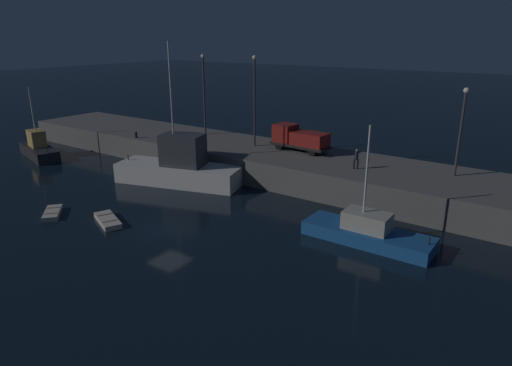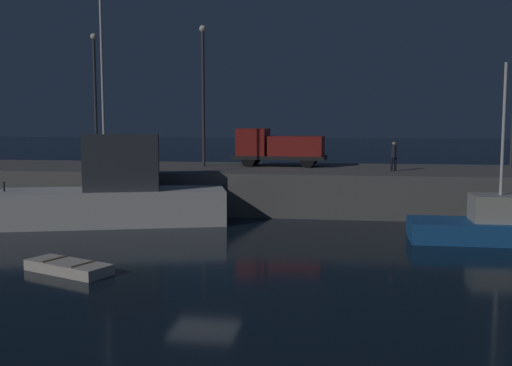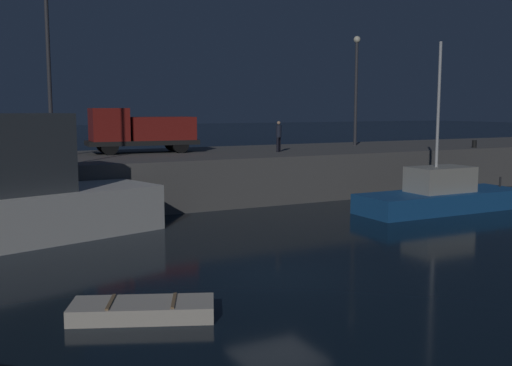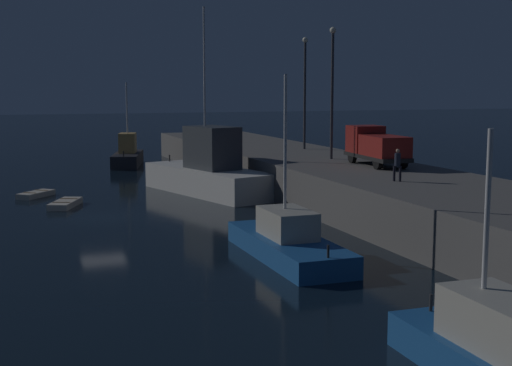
% 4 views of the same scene
% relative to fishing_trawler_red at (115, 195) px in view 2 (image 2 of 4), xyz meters
% --- Properties ---
extents(ground_plane, '(320.00, 320.00, 0.00)m').
position_rel_fishing_trawler_red_xyz_m(ground_plane, '(6.74, -8.27, -1.53)').
color(ground_plane, black).
extents(pier_quay, '(70.35, 9.18, 2.45)m').
position_rel_fishing_trawler_red_xyz_m(pier_quay, '(6.74, 7.44, -0.30)').
color(pier_quay, '#5B5956').
rests_on(pier_quay, ground).
extents(fishing_trawler_red, '(12.28, 6.77, 12.81)m').
position_rel_fishing_trawler_red_xyz_m(fishing_trawler_red, '(0.00, 0.00, 0.00)').
color(fishing_trawler_red, silver).
rests_on(fishing_trawler_red, ground).
extents(fishing_boat_blue, '(8.66, 2.72, 7.94)m').
position_rel_fishing_trawler_red_xyz_m(fishing_boat_blue, '(19.19, -2.00, -0.80)').
color(fishing_boat_blue, '#195193').
rests_on(fishing_boat_blue, ground).
extents(rowboat_white_mid, '(3.55, 2.43, 0.42)m').
position_rel_fishing_trawler_red_xyz_m(rowboat_white_mid, '(2.17, -9.94, -1.33)').
color(rowboat_white_mid, beige).
rests_on(rowboat_white_mid, ground).
extents(lamp_post_west, '(0.44, 0.44, 8.83)m').
position_rel_fishing_trawler_red_xyz_m(lamp_post_west, '(-5.01, 9.41, 6.03)').
color(lamp_post_west, '#38383D').
rests_on(lamp_post_west, pier_quay).
extents(lamp_post_east, '(0.44, 0.44, 8.96)m').
position_rel_fishing_trawler_red_xyz_m(lamp_post_east, '(2.91, 7.96, 6.09)').
color(lamp_post_east, '#38383D').
rests_on(lamp_post_east, pier_quay).
extents(utility_truck, '(6.09, 2.43, 2.44)m').
position_rel_fishing_trawler_red_xyz_m(utility_truck, '(7.64, 8.79, 2.18)').
color(utility_truck, black).
rests_on(utility_truck, pier_quay).
extents(dockworker, '(0.44, 0.44, 1.72)m').
position_rel_fishing_trawler_red_xyz_m(dockworker, '(14.77, 6.04, 1.91)').
color(dockworker, black).
rests_on(dockworker, pier_quay).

